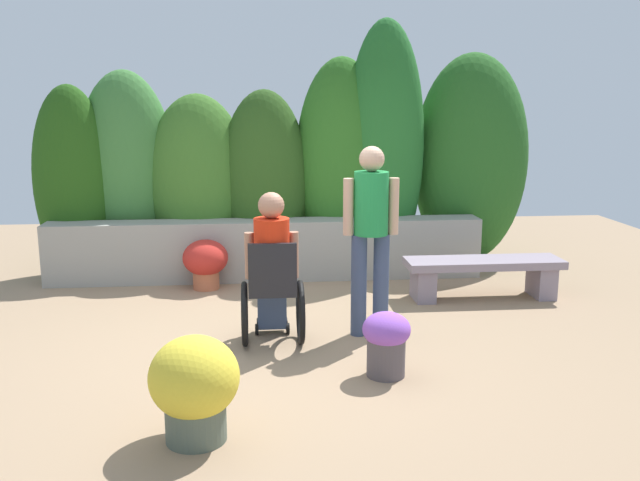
# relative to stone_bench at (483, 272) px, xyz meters

# --- Properties ---
(ground_plane) EXTENTS (12.32, 12.32, 0.00)m
(ground_plane) POSITION_rel_stone_bench_xyz_m (-2.28, -1.15, -0.29)
(ground_plane) COLOR #997C5F
(stone_retaining_wall) EXTENTS (5.05, 0.39, 0.70)m
(stone_retaining_wall) POSITION_rel_stone_bench_xyz_m (-2.28, 1.02, 0.06)
(stone_retaining_wall) COLOR #99978F
(stone_retaining_wall) RESTS_ON ground
(hedge_backdrop) EXTENTS (6.10, 1.14, 3.03)m
(hedge_backdrop) POSITION_rel_stone_bench_xyz_m (-1.85, 1.57, 0.97)
(hedge_backdrop) COLOR #245215
(hedge_backdrop) RESTS_ON ground
(stone_bench) EXTENTS (1.66, 0.46, 0.43)m
(stone_bench) POSITION_rel_stone_bench_xyz_m (0.00, 0.00, 0.00)
(stone_bench) COLOR gray
(stone_bench) RESTS_ON ground
(person_in_wheelchair) EXTENTS (0.53, 0.66, 1.33)m
(person_in_wheelchair) POSITION_rel_stone_bench_xyz_m (-2.27, -1.16, 0.33)
(person_in_wheelchair) COLOR black
(person_in_wheelchair) RESTS_ON ground
(person_standing_companion) EXTENTS (0.49, 0.30, 1.69)m
(person_standing_companion) POSITION_rel_stone_bench_xyz_m (-1.39, -1.02, 0.69)
(person_standing_companion) COLOR #394766
(person_standing_companion) RESTS_ON ground
(flower_pot_purple_near) EXTENTS (0.56, 0.56, 0.67)m
(flower_pot_purple_near) POSITION_rel_stone_bench_xyz_m (-2.79, -2.85, 0.07)
(flower_pot_purple_near) COLOR #4F5C4E
(flower_pot_purple_near) RESTS_ON ground
(flower_pot_terracotta_by_wall) EXTENTS (0.50, 0.50, 0.56)m
(flower_pot_terracotta_by_wall) POSITION_rel_stone_bench_xyz_m (-2.97, 0.65, 0.03)
(flower_pot_terracotta_by_wall) COLOR #B86241
(flower_pot_terracotta_by_wall) RESTS_ON ground
(flower_pot_red_accent) EXTENTS (0.37, 0.37, 0.50)m
(flower_pot_red_accent) POSITION_rel_stone_bench_xyz_m (-1.42, -1.96, -0.00)
(flower_pot_red_accent) COLOR #534A50
(flower_pot_red_accent) RESTS_ON ground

